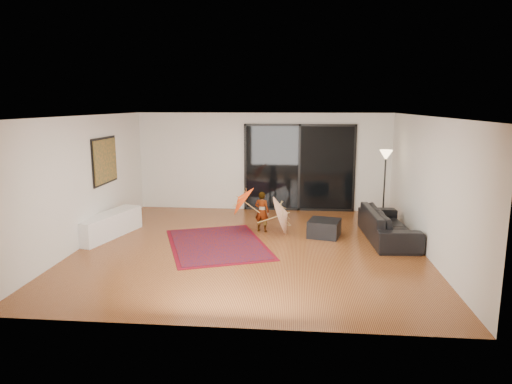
# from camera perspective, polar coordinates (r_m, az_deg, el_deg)

# --- Properties ---
(floor) EXTENTS (7.00, 7.00, 0.00)m
(floor) POSITION_cam_1_polar(r_m,az_deg,el_deg) (9.58, -0.71, -6.89)
(floor) COLOR #965729
(floor) RESTS_ON ground
(ceiling) EXTENTS (7.00, 7.00, 0.00)m
(ceiling) POSITION_cam_1_polar(r_m,az_deg,el_deg) (9.12, -0.75, 9.48)
(ceiling) COLOR white
(ceiling) RESTS_ON wall_back
(wall_back) EXTENTS (7.00, 0.00, 7.00)m
(wall_back) POSITION_cam_1_polar(r_m,az_deg,el_deg) (12.70, 0.91, 3.79)
(wall_back) COLOR silver
(wall_back) RESTS_ON floor
(wall_front) EXTENTS (7.00, 0.00, 7.00)m
(wall_front) POSITION_cam_1_polar(r_m,az_deg,el_deg) (5.87, -4.30, -4.76)
(wall_front) COLOR silver
(wall_front) RESTS_ON floor
(wall_left) EXTENTS (0.00, 7.00, 7.00)m
(wall_left) POSITION_cam_1_polar(r_m,az_deg,el_deg) (10.23, -20.64, 1.33)
(wall_left) COLOR silver
(wall_left) RESTS_ON floor
(wall_right) EXTENTS (0.00, 7.00, 7.00)m
(wall_right) POSITION_cam_1_polar(r_m,az_deg,el_deg) (9.55, 20.64, 0.69)
(wall_right) COLOR silver
(wall_right) RESTS_ON floor
(sliding_door) EXTENTS (3.06, 0.07, 2.40)m
(sliding_door) POSITION_cam_1_polar(r_m,az_deg,el_deg) (12.66, 5.42, 3.03)
(sliding_door) COLOR black
(sliding_door) RESTS_ON wall_back
(painting) EXTENTS (0.04, 1.28, 1.08)m
(painting) POSITION_cam_1_polar(r_m,az_deg,el_deg) (11.07, -18.35, 3.73)
(painting) COLOR black
(painting) RESTS_ON wall_left
(media_console) EXTENTS (0.93, 1.96, 0.53)m
(media_console) POSITION_cam_1_polar(r_m,az_deg,el_deg) (10.77, -17.95, -3.95)
(media_console) COLOR white
(media_console) RESTS_ON floor
(speaker) EXTENTS (0.38, 0.38, 0.35)m
(speaker) POSITION_cam_1_polar(r_m,az_deg,el_deg) (10.54, -18.52, -4.82)
(speaker) COLOR #424244
(speaker) RESTS_ON floor
(persian_rug) EXTENTS (2.75, 3.20, 0.02)m
(persian_rug) POSITION_cam_1_polar(r_m,az_deg,el_deg) (9.78, -4.87, -6.49)
(persian_rug) COLOR #5B0714
(persian_rug) RESTS_ON floor
(sofa) EXTENTS (1.02, 2.33, 0.67)m
(sofa) POSITION_cam_1_polar(r_m,az_deg,el_deg) (10.42, 16.17, -3.95)
(sofa) COLOR black
(sofa) RESTS_ON floor
(ottoman) EXTENTS (0.81, 0.81, 0.38)m
(ottoman) POSITION_cam_1_polar(r_m,az_deg,el_deg) (10.38, 8.53, -4.50)
(ottoman) COLOR black
(ottoman) RESTS_ON floor
(floor_lamp) EXTENTS (0.31, 0.31, 1.83)m
(floor_lamp) POSITION_cam_1_polar(r_m,az_deg,el_deg) (11.63, 15.87, 3.17)
(floor_lamp) COLOR black
(floor_lamp) RESTS_ON floor
(child) EXTENTS (0.39, 0.31, 0.95)m
(child) POSITION_cam_1_polar(r_m,az_deg,el_deg) (10.61, 0.75, -2.46)
(child) COLOR #999999
(child) RESTS_ON floor
(parasol_orange) EXTENTS (0.60, 0.79, 0.86)m
(parasol_orange) POSITION_cam_1_polar(r_m,az_deg,el_deg) (10.56, -2.25, -1.09)
(parasol_orange) COLOR red
(parasol_orange) RESTS_ON child
(parasol_white) EXTENTS (0.53, 0.91, 0.93)m
(parasol_white) POSITION_cam_1_polar(r_m,az_deg,el_deg) (10.43, 3.97, -2.55)
(parasol_white) COLOR white
(parasol_white) RESTS_ON floor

